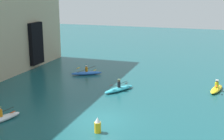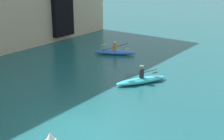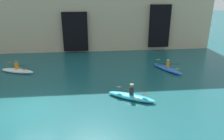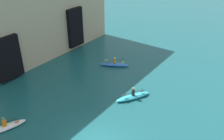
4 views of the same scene
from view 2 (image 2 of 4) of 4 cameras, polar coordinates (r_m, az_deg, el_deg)
The scene contains 3 objects.
ground_plane at distance 14.36m, azimuth -5.97°, elevation -11.14°, with size 120.00×120.00×0.00m, color #195156.
kayak_blue at distance 26.00m, azimuth 0.55°, elevation 3.32°, with size 2.29×3.35×1.07m.
kayak_cyan at distance 19.77m, azimuth 5.40°, elevation -1.80°, with size 3.41×2.39×1.16m.
Camera 2 is at (-9.12, -8.51, 7.12)m, focal length 50.00 mm.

